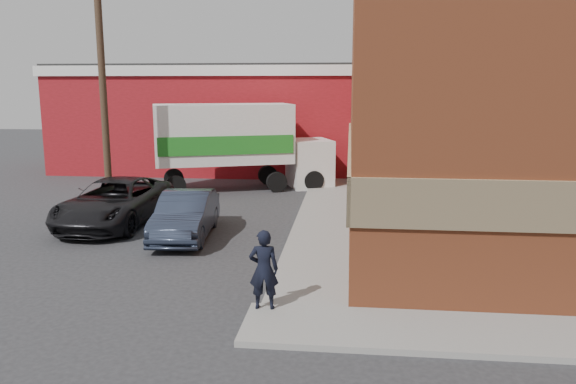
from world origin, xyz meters
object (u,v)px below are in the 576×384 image
(utility_pole, at_px, (102,80))
(sedan, at_px, (186,215))
(brick_building, at_px, (564,81))
(box_truck, at_px, (240,141))
(man, at_px, (264,269))
(suv_a, at_px, (115,202))
(warehouse, at_px, (216,117))

(utility_pole, distance_m, sedan, 6.87)
(brick_building, xyz_separation_m, box_truck, (-11.80, 4.31, -2.51))
(man, distance_m, suv_a, 9.10)
(box_truck, bearing_deg, warehouse, 92.11)
(warehouse, distance_m, box_truck, 7.24)
(brick_building, xyz_separation_m, sedan, (-11.93, -3.76, -3.99))
(brick_building, relative_size, suv_a, 3.37)
(brick_building, relative_size, utility_pole, 2.03)
(brick_building, height_order, suv_a, brick_building)
(brick_building, xyz_separation_m, utility_pole, (-16.00, 0.00, 0.06))
(brick_building, height_order, sedan, brick_building)
(box_truck, bearing_deg, brick_building, -39.85)
(warehouse, height_order, box_truck, warehouse)
(sedan, bearing_deg, box_truck, 84.09)
(utility_pole, distance_m, man, 12.38)
(warehouse, height_order, sedan, warehouse)
(suv_a, bearing_deg, utility_pole, 119.11)
(sedan, relative_size, suv_a, 0.77)
(brick_building, relative_size, box_truck, 2.30)
(box_truck, bearing_deg, suv_a, -133.24)
(suv_a, relative_size, box_truck, 0.68)
(utility_pole, height_order, suv_a, utility_pole)
(man, relative_size, suv_a, 0.30)
(sedan, bearing_deg, utility_pole, 132.21)
(warehouse, distance_m, suv_a, 13.59)
(warehouse, bearing_deg, brick_building, -37.20)
(brick_building, bearing_deg, box_truck, 159.94)
(utility_pole, relative_size, sedan, 2.14)
(warehouse, bearing_deg, suv_a, -90.98)
(warehouse, bearing_deg, man, -74.02)
(utility_pole, xyz_separation_m, man, (7.30, -9.25, -3.81))
(man, xyz_separation_m, box_truck, (-3.11, 13.56, 1.23))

